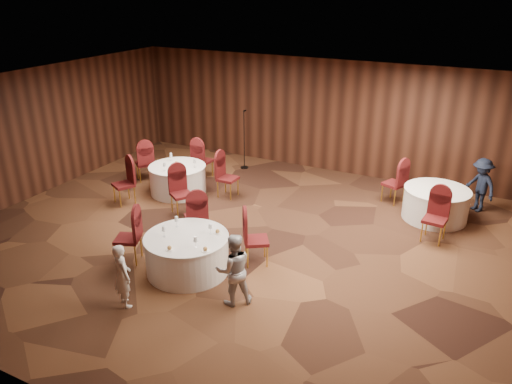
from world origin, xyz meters
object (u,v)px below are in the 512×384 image
at_px(table_right, 436,204).
at_px(woman_b, 233,270).
at_px(woman_a, 123,275).
at_px(man_c, 481,185).
at_px(mic_stand, 244,151).
at_px(table_left, 178,179).
at_px(table_main, 187,254).

height_order(table_right, woman_b, woman_b).
bearing_deg(woman_b, table_right, -157.96).
height_order(woman_a, woman_b, woman_b).
xyz_separation_m(table_right, man_c, (0.85, 0.94, 0.29)).
height_order(mic_stand, woman_b, mic_stand).
height_order(table_left, man_c, man_c).
height_order(table_right, man_c, man_c).
bearing_deg(table_left, table_right, 12.93).
xyz_separation_m(table_main, table_left, (-2.41, 3.11, 0.00)).
xyz_separation_m(table_right, woman_a, (-4.19, -5.94, 0.21)).
bearing_deg(mic_stand, man_c, -0.69).
bearing_deg(table_left, woman_b, -44.17).
xyz_separation_m(table_main, mic_stand, (-1.75, 5.56, 0.15)).
distance_m(table_main, woman_a, 1.46).
relative_size(woman_a, woman_b, 0.89).
distance_m(woman_a, woman_b, 1.87).
bearing_deg(table_left, mic_stand, 75.03).
relative_size(table_right, mic_stand, 0.85).
xyz_separation_m(table_main, table_right, (3.85, 4.54, -0.00)).
height_order(woman_b, man_c, man_c).
distance_m(table_main, mic_stand, 5.83).
bearing_deg(woman_b, table_left, -85.20).
bearing_deg(woman_b, woman_a, -11.81).
xyz_separation_m(table_main, man_c, (4.70, 5.48, 0.29)).
bearing_deg(table_left, woman_a, -65.34).
xyz_separation_m(table_right, woman_b, (-2.56, -5.03, 0.28)).
bearing_deg(mic_stand, woman_b, -63.27).
bearing_deg(woman_a, table_right, -95.90).
relative_size(table_left, table_right, 0.99).
xyz_separation_m(table_left, woman_a, (2.07, -4.51, 0.21)).
height_order(table_left, table_right, same).
bearing_deg(woman_a, mic_stand, -49.25).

